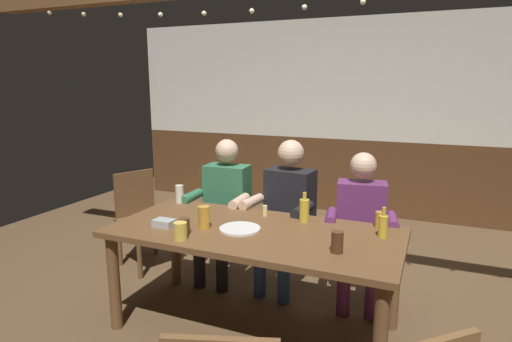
# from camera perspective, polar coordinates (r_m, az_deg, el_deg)

# --- Properties ---
(ground_plane) EXTENTS (7.31, 7.31, 0.00)m
(ground_plane) POSITION_cam_1_polar(r_m,az_deg,el_deg) (3.34, 0.79, -18.88)
(ground_plane) COLOR brown
(back_wall_upper) EXTENTS (6.09, 0.12, 1.52)m
(back_wall_upper) POSITION_cam_1_polar(r_m,az_deg,el_deg) (5.69, 12.33, 11.79)
(back_wall_upper) COLOR silver
(back_wall_wainscot) EXTENTS (6.09, 0.12, 0.98)m
(back_wall_wainscot) POSITION_cam_1_polar(r_m,az_deg,el_deg) (5.82, 11.80, -0.59)
(back_wall_wainscot) COLOR brown
(back_wall_wainscot) RESTS_ON ground_plane
(dining_table) EXTENTS (1.94, 0.91, 0.73)m
(dining_table) POSITION_cam_1_polar(r_m,az_deg,el_deg) (2.94, -0.26, -9.50)
(dining_table) COLOR brown
(dining_table) RESTS_ON ground_plane
(person_0) EXTENTS (0.53, 0.53, 1.22)m
(person_0) POSITION_cam_1_polar(r_m,az_deg,el_deg) (3.75, -4.29, -4.30)
(person_0) COLOR #33724C
(person_0) RESTS_ON ground_plane
(person_1) EXTENTS (0.55, 0.56, 1.24)m
(person_1) POSITION_cam_1_polar(r_m,az_deg,el_deg) (3.54, 4.10, -4.93)
(person_1) COLOR black
(person_1) RESTS_ON ground_plane
(person_2) EXTENTS (0.55, 0.56, 1.18)m
(person_2) POSITION_cam_1_polar(r_m,az_deg,el_deg) (3.40, 13.73, -6.60)
(person_2) COLOR #6B2D66
(person_2) RESTS_ON ground_plane
(chair_empty_near_left) EXTENTS (0.58, 0.58, 0.88)m
(chair_empty_near_left) POSITION_cam_1_polar(r_m,az_deg,el_deg) (4.18, -14.92, -5.73)
(chair_empty_near_left) COLOR brown
(chair_empty_near_left) RESTS_ON ground_plane
(table_candle) EXTENTS (0.04, 0.04, 0.08)m
(table_candle) POSITION_cam_1_polar(r_m,az_deg,el_deg) (3.19, 1.19, -5.29)
(table_candle) COLOR #F9E08C
(table_candle) RESTS_ON dining_table
(condiment_caddy) EXTENTS (0.14, 0.10, 0.05)m
(condiment_caddy) POSITION_cam_1_polar(r_m,az_deg,el_deg) (3.03, -12.12, -6.78)
(condiment_caddy) COLOR #B2B7BC
(condiment_caddy) RESTS_ON dining_table
(plate_0) EXTENTS (0.28, 0.28, 0.01)m
(plate_0) POSITION_cam_1_polar(r_m,az_deg,el_deg) (2.91, -2.14, -7.68)
(plate_0) COLOR white
(plate_0) RESTS_ON dining_table
(bottle_0) EXTENTS (0.07, 0.07, 0.21)m
(bottle_0) POSITION_cam_1_polar(r_m,az_deg,el_deg) (3.07, 6.44, -5.16)
(bottle_0) COLOR gold
(bottle_0) RESTS_ON dining_table
(bottle_1) EXTENTS (0.06, 0.06, 0.20)m
(bottle_1) POSITION_cam_1_polar(r_m,az_deg,el_deg) (2.87, 16.55, -6.97)
(bottle_1) COLOR gold
(bottle_1) RESTS_ON dining_table
(pint_glass_0) EXTENTS (0.08, 0.08, 0.11)m
(pint_glass_0) POSITION_cam_1_polar(r_m,az_deg,el_deg) (2.76, -10.01, -7.87)
(pint_glass_0) COLOR #E5C64C
(pint_glass_0) RESTS_ON dining_table
(pint_glass_1) EXTENTS (0.08, 0.08, 0.15)m
(pint_glass_1) POSITION_cam_1_polar(r_m,az_deg,el_deg) (2.94, -6.93, -6.13)
(pint_glass_1) COLOR gold
(pint_glass_1) RESTS_ON dining_table
(pint_glass_2) EXTENTS (0.07, 0.07, 0.13)m
(pint_glass_2) POSITION_cam_1_polar(r_m,az_deg,el_deg) (2.56, 10.74, -9.25)
(pint_glass_2) COLOR #4C2D19
(pint_glass_2) RESTS_ON dining_table
(pint_glass_3) EXTENTS (0.07, 0.07, 0.11)m
(pint_glass_3) POSITION_cam_1_polar(r_m,az_deg,el_deg) (2.86, -9.47, -7.22)
(pint_glass_3) COLOR #4C2D19
(pint_glass_3) RESTS_ON dining_table
(pint_glass_4) EXTENTS (0.07, 0.07, 0.15)m
(pint_glass_4) POSITION_cam_1_polar(r_m,az_deg,el_deg) (3.58, -10.13, -3.03)
(pint_glass_4) COLOR white
(pint_glass_4) RESTS_ON dining_table
(pint_glass_5) EXTENTS (0.06, 0.06, 0.11)m
(pint_glass_5) POSITION_cam_1_polar(r_m,az_deg,el_deg) (3.06, 16.14, -6.23)
(pint_glass_5) COLOR gold
(pint_glass_5) RESTS_ON dining_table
(string_lights) EXTENTS (4.30, 0.04, 0.14)m
(string_lights) POSITION_cam_1_polar(r_m,az_deg,el_deg) (3.17, 2.88, 21.41)
(string_lights) COLOR #F9EAB2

